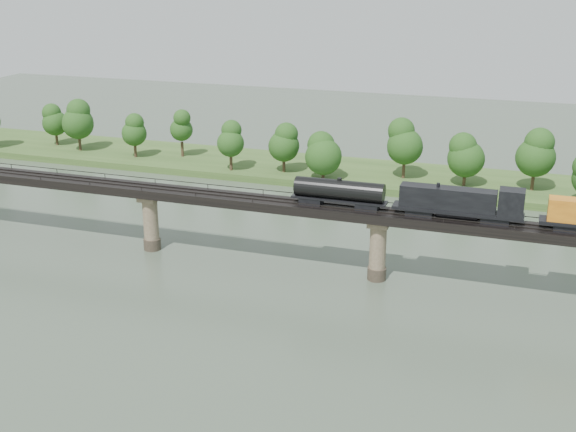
% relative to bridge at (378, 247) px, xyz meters
% --- Properties ---
extents(ground, '(400.00, 400.00, 0.00)m').
position_rel_bridge_xyz_m(ground, '(0.00, -30.00, -5.46)').
color(ground, '#3A4738').
rests_on(ground, ground).
extents(far_bank, '(300.00, 24.00, 1.60)m').
position_rel_bridge_xyz_m(far_bank, '(0.00, 55.00, -4.66)').
color(far_bank, '#345221').
rests_on(far_bank, ground).
extents(bridge, '(236.00, 30.00, 11.50)m').
position_rel_bridge_xyz_m(bridge, '(0.00, 0.00, 0.00)').
color(bridge, '#473A2D').
rests_on(bridge, ground).
extents(bridge_superstructure, '(220.00, 4.90, 0.75)m').
position_rel_bridge_xyz_m(bridge_superstructure, '(0.00, 0.00, 6.33)').
color(bridge_superstructure, black).
rests_on(bridge_superstructure, bridge).
extents(far_treeline, '(289.06, 17.54, 13.60)m').
position_rel_bridge_xyz_m(far_treeline, '(-8.21, 50.52, 3.37)').
color(far_treeline, '#382619').
rests_on(far_treeline, far_bank).
extents(freight_train, '(77.47, 3.02, 5.33)m').
position_rel_bridge_xyz_m(freight_train, '(25.91, -0.00, 8.59)').
color(freight_train, black).
rests_on(freight_train, bridge).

